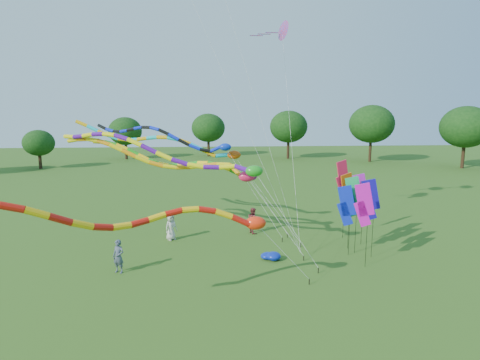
{
  "coord_description": "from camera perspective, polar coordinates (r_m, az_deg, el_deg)",
  "views": [
    {
      "loc": [
        -2.84,
        -18.39,
        8.63
      ],
      "look_at": [
        -1.13,
        3.73,
        4.8
      ],
      "focal_mm": 30.0,
      "sensor_mm": 36.0,
      "label": 1
    }
  ],
  "objects": [
    {
      "name": "tube_kite_orange",
      "position": [
        25.09,
        -9.03,
        2.6
      ],
      "size": [
        14.55,
        5.52,
        7.56
      ],
      "rotation": [
        0.0,
        0.0,
        -0.37
      ],
      "color": "black",
      "rests_on": "ground"
    },
    {
      "name": "tree_ring",
      "position": [
        25.43,
        8.58,
        2.49
      ],
      "size": [
        113.15,
        114.69,
        9.64
      ],
      "color": "#382314",
      "rests_on": "ground"
    },
    {
      "name": "banner_pole_red",
      "position": [
        27.73,
        14.37,
        0.22
      ],
      "size": [
        1.1,
        0.52,
        5.44
      ],
      "rotation": [
        0.0,
        0.0,
        0.39
      ],
      "color": "black",
      "rests_on": "ground"
    },
    {
      "name": "banner_pole_magenta_a",
      "position": [
        23.0,
        17.2,
        -3.42
      ],
      "size": [
        1.16,
        0.29,
        4.81
      ],
      "rotation": [
        0.0,
        0.0,
        -0.18
      ],
      "color": "black",
      "rests_on": "ground"
    },
    {
      "name": "person_c",
      "position": [
        28.76,
        1.86,
        -5.75
      ],
      "size": [
        0.96,
        1.08,
        1.85
      ],
      "primitive_type": "imported",
      "rotation": [
        0.0,
        0.0,
        1.92
      ],
      "color": "maroon",
      "rests_on": "ground"
    },
    {
      "name": "person_a",
      "position": [
        27.65,
        -9.79,
        -6.62
      ],
      "size": [
        1.03,
        0.98,
        1.77
      ],
      "primitive_type": "imported",
      "rotation": [
        0.0,
        0.0,
        0.68
      ],
      "color": "beige",
      "rests_on": "ground"
    },
    {
      "name": "delta_kite_high_c",
      "position": [
        29.67,
        5.99,
        20.41
      ],
      "size": [
        3.07,
        7.19,
        15.29
      ],
      "rotation": [
        0.0,
        0.0,
        0.32
      ],
      "color": "black",
      "rests_on": "ground"
    },
    {
      "name": "banner_pole_blue_a",
      "position": [
        24.81,
        14.88,
        -3.55
      ],
      "size": [
        1.13,
        0.45,
        4.3
      ],
      "rotation": [
        0.0,
        0.0,
        -0.33
      ],
      "color": "black",
      "rests_on": "ground"
    },
    {
      "name": "tube_kite_red",
      "position": [
        17.03,
        -9.55,
        -5.46
      ],
      "size": [
        12.55,
        5.21,
        6.25
      ],
      "rotation": [
        0.0,
        0.0,
        0.35
      ],
      "color": "black",
      "rests_on": "ground"
    },
    {
      "name": "tube_kite_blue",
      "position": [
        28.32,
        -9.55,
        5.85
      ],
      "size": [
        12.9,
        5.74,
        8.19
      ],
      "rotation": [
        0.0,
        0.0,
        -0.38
      ],
      "color": "black",
      "rests_on": "ground"
    },
    {
      "name": "tube_kite_purple",
      "position": [
        23.88,
        -9.58,
        3.6
      ],
      "size": [
        15.11,
        7.32,
        8.0
      ],
      "rotation": [
        0.0,
        0.0,
        -0.44
      ],
      "color": "black",
      "rests_on": "ground"
    },
    {
      "name": "banner_pole_green",
      "position": [
        25.08,
        15.8,
        -2.29
      ],
      "size": [
        1.16,
        0.19,
        4.8
      ],
      "rotation": [
        0.0,
        0.0,
        -0.09
      ],
      "color": "black",
      "rests_on": "ground"
    },
    {
      "name": "blue_nylon_heap",
      "position": [
        24.51,
        3.36,
        -10.35
      ],
      "size": [
        1.03,
        1.44,
        0.46
      ],
      "color": "#0B239B",
      "rests_on": "ground"
    },
    {
      "name": "tube_kite_cyan",
      "position": [
        28.98,
        -9.87,
        5.16
      ],
      "size": [
        15.05,
        5.33,
        8.47
      ],
      "rotation": [
        0.0,
        0.0,
        -0.31
      ],
      "color": "black",
      "rests_on": "ground"
    },
    {
      "name": "banner_pole_blue_b",
      "position": [
        24.67,
        18.02,
        -2.7
      ],
      "size": [
        1.16,
        0.26,
        4.76
      ],
      "rotation": [
        0.0,
        0.0,
        -0.16
      ],
      "color": "black",
      "rests_on": "ground"
    },
    {
      "name": "ground",
      "position": [
        20.51,
        4.09,
        -15.11
      ],
      "size": [
        160.0,
        160.0,
        0.0
      ],
      "primitive_type": "plane",
      "color": "#275215",
      "rests_on": "ground"
    },
    {
      "name": "banner_pole_orange",
      "position": [
        25.66,
        15.0,
        -1.77
      ],
      "size": [
        1.1,
        0.52,
        4.9
      ],
      "rotation": [
        0.0,
        0.0,
        0.39
      ],
      "color": "black",
      "rests_on": "ground"
    },
    {
      "name": "tube_kite_green",
      "position": [
        26.64,
        -6.84,
        2.24
      ],
      "size": [
        13.51,
        4.24,
        7.24
      ],
      "rotation": [
        0.0,
        0.0,
        -0.29
      ],
      "color": "black",
      "rests_on": "ground"
    },
    {
      "name": "person_b",
      "position": [
        22.87,
        -16.9,
        -10.36
      ],
      "size": [
        0.79,
        0.68,
        1.83
      ],
      "primitive_type": "imported",
      "rotation": [
        0.0,
        0.0,
        -0.45
      ],
      "color": "#424B5D",
      "rests_on": "ground"
    },
    {
      "name": "banner_pole_violet",
      "position": [
        26.83,
        16.66,
        -1.74
      ],
      "size": [
        1.16,
        0.17,
        4.72
      ],
      "rotation": [
        0.0,
        0.0,
        -0.08
      ],
      "color": "black",
      "rests_on": "ground"
    }
  ]
}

